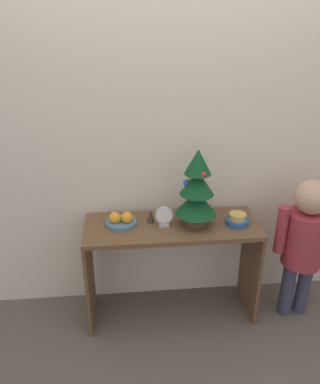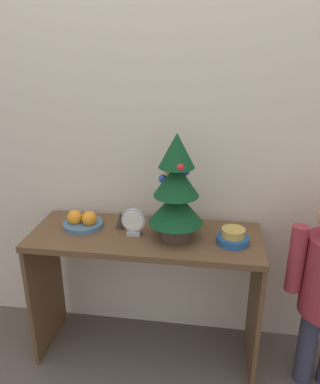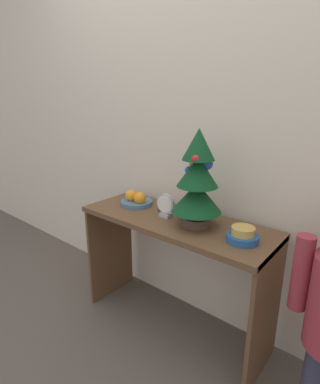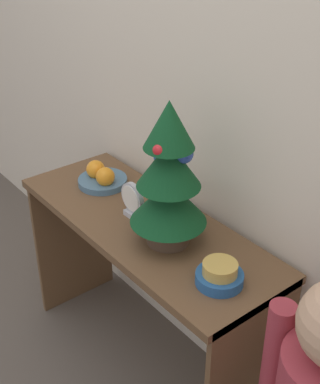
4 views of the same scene
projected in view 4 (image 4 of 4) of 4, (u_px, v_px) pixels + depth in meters
name	position (u px, v px, depth m)	size (l,w,h in m)	color
back_wall	(203.00, 54.00, 1.75)	(7.00, 0.05, 2.50)	beige
console_table	(145.00, 258.00, 1.97)	(1.10, 0.41, 0.70)	brown
mini_tree	(169.00, 178.00, 1.66)	(0.25, 0.25, 0.50)	#4C3828
fruit_bowl	(102.00, 177.00, 2.11)	(0.19, 0.19, 0.09)	#476B84
singing_bowl	(220.00, 275.00, 1.58)	(0.14, 0.14, 0.07)	#235189
desk_clock	(132.00, 200.00, 1.89)	(0.11, 0.04, 0.13)	#B2B2B7
figurine	(134.00, 192.00, 1.98)	(0.05, 0.05, 0.09)	#382D23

